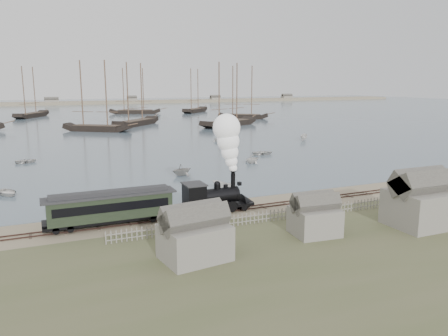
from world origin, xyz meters
name	(u,v)px	position (x,y,z in m)	size (l,w,h in m)	color
ground	(239,204)	(0.00, 0.00, 0.00)	(600.00, 600.00, 0.00)	tan
harbor_water	(82,112)	(0.00, 170.00, 0.03)	(600.00, 336.00, 0.06)	#4C606D
rail_track	(246,208)	(0.00, -2.00, 0.04)	(120.00, 1.80, 0.16)	#3B2520
picket_fence_west	(208,230)	(-6.50, -7.00, 0.00)	(19.00, 0.10, 1.20)	gray
picket_fence_east	(369,209)	(12.50, -7.50, 0.00)	(15.00, 0.10, 1.20)	gray
shed_left	(195,259)	(-10.00, -13.00, 0.00)	(5.00, 4.00, 4.10)	gray
shed_mid	(314,234)	(2.00, -12.00, 0.00)	(4.00, 3.50, 3.60)	gray
shed_right	(420,226)	(13.00, -14.00, 0.00)	(6.00, 5.00, 5.10)	gray
far_spit	(69,104)	(0.00, 250.00, 0.00)	(500.00, 20.00, 1.80)	tan
locomotive	(226,169)	(-2.45, -2.00, 4.68)	(8.16, 3.05, 10.17)	black
passenger_coach	(111,206)	(-14.68, -2.00, 1.95)	(12.63, 2.44, 3.07)	black
beached_dinghy	(163,209)	(-8.87, 0.27, 0.39)	(3.77, 2.69, 0.78)	silver
rowboat_0	(7,192)	(-24.62, 14.88, 0.44)	(3.70, 2.65, 0.77)	silver
rowboat_1	(182,169)	(-1.14, 17.51, 0.94)	(3.34, 2.89, 1.76)	silver
rowboat_2	(223,186)	(0.72, 6.16, 0.70)	(3.29, 1.24, 1.27)	silver
rowboat_3	(263,153)	(19.06, 29.34, 0.47)	(3.99, 2.85, 0.83)	silver
rowboat_4	(252,158)	(13.09, 22.12, 0.89)	(3.15, 2.72, 1.66)	silver
rowboat_5	(304,137)	(38.04, 43.83, 0.81)	(3.90, 1.47, 1.51)	silver
rowboat_7	(217,139)	(17.99, 49.61, 0.75)	(2.61, 2.25, 1.37)	silver
rowboat_8	(26,161)	(-22.67, 38.02, 0.43)	(3.58, 2.56, 0.74)	silver
schooner_2	(95,96)	(-4.64, 84.54, 10.06)	(19.59, 4.52, 20.00)	black
schooner_3	(135,94)	(9.48, 97.05, 10.06)	(22.40, 5.17, 20.00)	black
schooner_4	(229,94)	(36.21, 83.47, 10.06)	(24.04, 5.55, 20.00)	black
schooner_5	(243,92)	(52.64, 107.06, 10.06)	(18.93, 4.37, 20.00)	black
schooner_7	(30,92)	(-21.63, 146.54, 10.06)	(21.27, 4.91, 20.00)	black
schooner_8	(134,91)	(20.37, 149.76, 10.06)	(22.13, 5.11, 20.00)	black
schooner_9	(195,90)	(48.04, 148.31, 10.06)	(20.13, 4.65, 20.00)	black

